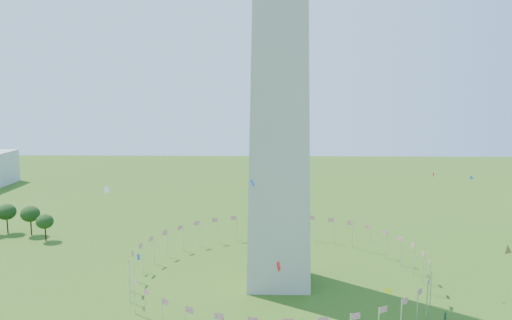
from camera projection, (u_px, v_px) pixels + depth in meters
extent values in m
cylinder|color=silver|center=(424.00, 268.00, 136.84)|extent=(0.24, 0.24, 9.00)
cylinder|color=silver|center=(414.00, 259.00, 143.72)|extent=(0.24, 0.24, 9.00)
cylinder|color=silver|center=(401.00, 252.00, 150.42)|extent=(0.24, 0.24, 9.00)
cylinder|color=silver|center=(387.00, 245.00, 156.73)|extent=(0.24, 0.24, 9.00)
cylinder|color=silver|center=(370.00, 239.00, 162.46)|extent=(0.24, 0.24, 9.00)
cylinder|color=silver|center=(352.00, 235.00, 167.44)|extent=(0.24, 0.24, 9.00)
cylinder|color=silver|center=(334.00, 231.00, 171.51)|extent=(0.24, 0.24, 9.00)
cylinder|color=silver|center=(315.00, 229.00, 174.56)|extent=(0.24, 0.24, 9.00)
cylinder|color=silver|center=(295.00, 227.00, 176.49)|extent=(0.24, 0.24, 9.00)
cylinder|color=silver|center=(275.00, 226.00, 177.24)|extent=(0.24, 0.24, 9.00)
cylinder|color=silver|center=(256.00, 227.00, 176.78)|extent=(0.24, 0.24, 9.00)
cylinder|color=silver|center=(237.00, 228.00, 175.14)|extent=(0.24, 0.24, 9.00)
cylinder|color=silver|center=(218.00, 230.00, 172.36)|extent=(0.24, 0.24, 9.00)
cylinder|color=silver|center=(200.00, 234.00, 168.53)|extent=(0.24, 0.24, 9.00)
cylinder|color=silver|center=(183.00, 238.00, 163.76)|extent=(0.24, 0.24, 9.00)
cylinder|color=silver|center=(167.00, 243.00, 158.20)|extent=(0.24, 0.24, 9.00)
cylinder|color=silver|center=(154.00, 250.00, 152.01)|extent=(0.24, 0.24, 9.00)
cylinder|color=silver|center=(142.00, 257.00, 145.39)|extent=(0.24, 0.24, 9.00)
cylinder|color=silver|center=(134.00, 266.00, 138.54)|extent=(0.24, 0.24, 9.00)
cylinder|color=silver|center=(129.00, 275.00, 131.66)|extent=(0.24, 0.24, 9.00)
cylinder|color=silver|center=(129.00, 285.00, 124.96)|extent=(0.24, 0.24, 9.00)
cylinder|color=silver|center=(134.00, 296.00, 118.65)|extent=(0.24, 0.24, 9.00)
cylinder|color=silver|center=(145.00, 307.00, 112.92)|extent=(0.24, 0.24, 9.00)
cylinder|color=silver|center=(162.00, 317.00, 107.94)|extent=(0.24, 0.24, 9.00)
cylinder|color=silver|center=(401.00, 319.00, 106.85)|extent=(0.24, 0.24, 9.00)
cylinder|color=silver|center=(417.00, 309.00, 111.62)|extent=(0.24, 0.24, 9.00)
cylinder|color=silver|center=(427.00, 299.00, 117.18)|extent=(0.24, 0.24, 9.00)
cylinder|color=silver|center=(431.00, 288.00, 123.36)|extent=(0.24, 0.24, 9.00)
cylinder|color=silver|center=(429.00, 278.00, 129.98)|extent=(0.24, 0.24, 9.00)
imported|color=#183D28|center=(445.00, 316.00, 116.47)|extent=(0.58, 0.84, 1.69)
plane|color=yellow|center=(388.00, 291.00, 105.41)|extent=(1.92, 2.12, 2.47)
plane|color=white|center=(107.00, 190.00, 95.86)|extent=(0.06, 1.60, 1.60)
plane|color=white|center=(145.00, 199.00, 153.33)|extent=(0.63, 1.51, 1.57)
plane|color=yellow|center=(307.00, 231.00, 132.00)|extent=(1.13, 0.62, 1.28)
plane|color=blue|center=(252.00, 183.00, 105.16)|extent=(1.54, 0.97, 1.64)
plane|color=red|center=(434.00, 174.00, 131.53)|extent=(0.88, 0.80, 1.19)
plane|color=red|center=(279.00, 266.00, 103.30)|extent=(1.75, 1.64, 2.05)
plane|color=blue|center=(138.00, 257.00, 144.17)|extent=(0.24, 1.81, 1.80)
plane|color=blue|center=(471.00, 178.00, 117.32)|extent=(0.96, 0.33, 0.92)
plane|color=green|center=(508.00, 250.00, 104.80)|extent=(1.95, 1.22, 1.98)
ellipsoid|color=#214416|center=(7.00, 219.00, 183.56)|extent=(6.92, 6.92, 10.81)
ellipsoid|color=#214416|center=(31.00, 221.00, 181.19)|extent=(6.83, 6.83, 10.67)
ellipsoid|color=#214416|center=(45.00, 228.00, 174.60)|extent=(5.99, 5.99, 9.35)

